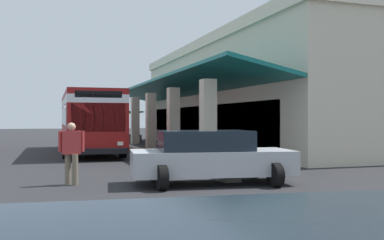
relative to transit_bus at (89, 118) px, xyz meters
name	(u,v)px	position (x,y,z in m)	size (l,w,h in m)	color
ground	(212,148)	(-1.71, 7.69, -1.85)	(120.00, 120.00, 0.00)	#262628
curb_strip	(133,148)	(-2.23, 2.82, -1.79)	(30.29, 0.50, 0.12)	#9E998E
plaza_building	(275,96)	(-2.23, 12.44, 1.50)	(25.55, 14.70, 6.71)	beige
transit_bus	(89,118)	(0.00, 0.00, 0.00)	(11.25, 2.95, 3.34)	maroon
parked_sedan_silver	(210,157)	(12.93, 2.11, -1.10)	(2.82, 4.60, 1.47)	#B2B5BA
pedestrian	(71,150)	(11.92, -1.53, -0.90)	(0.35, 0.68, 1.69)	#726651
potted_palm	(134,135)	(-9.86, 4.34, -1.29)	(1.67, 1.88, 2.43)	#4C4742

